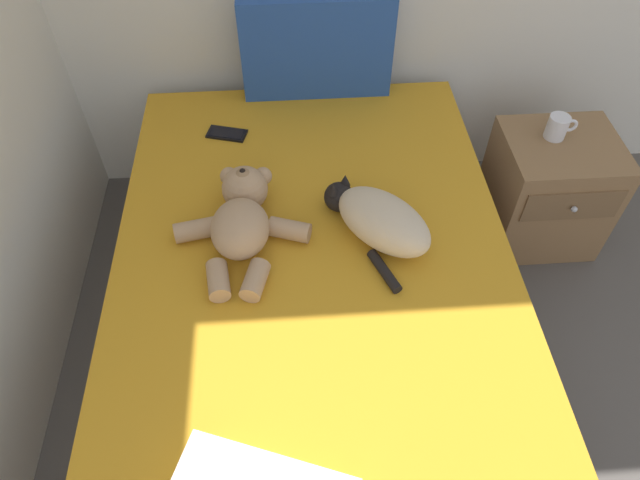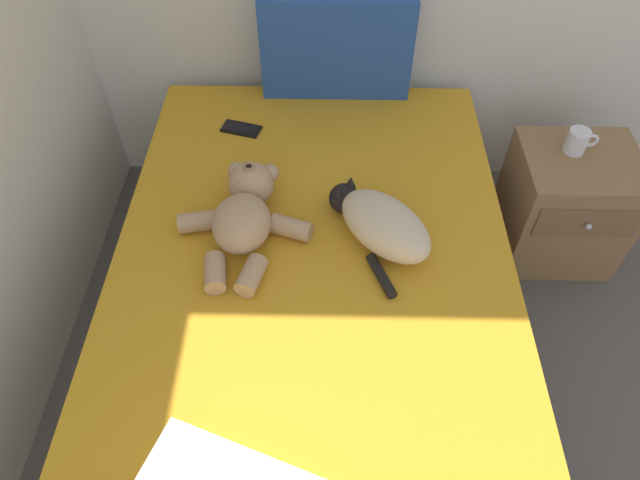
{
  "view_description": "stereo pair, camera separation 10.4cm",
  "coord_description": "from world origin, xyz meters",
  "px_view_note": "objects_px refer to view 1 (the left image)",
  "views": [
    {
      "loc": [
        0.9,
        2.08,
        1.93
      ],
      "look_at": [
        0.98,
        3.23,
        0.59
      ],
      "focal_mm": 31.85,
      "sensor_mm": 36.0,
      "label": 1
    },
    {
      "loc": [
        1.0,
        2.08,
        1.93
      ],
      "look_at": [
        0.98,
        3.23,
        0.59
      ],
      "focal_mm": 31.85,
      "sensor_mm": 36.0,
      "label": 2
    }
  ],
  "objects_px": {
    "patterned_cushion": "(317,47)",
    "cat": "(379,219)",
    "bed": "(316,325)",
    "nightstand": "(547,191)",
    "mug": "(558,127)",
    "teddy_bear": "(242,218)",
    "cell_phone": "(227,134)"
  },
  "relations": [
    {
      "from": "patterned_cushion",
      "to": "mug",
      "type": "relative_size",
      "value": 4.89
    },
    {
      "from": "teddy_bear",
      "to": "nightstand",
      "type": "height_order",
      "value": "teddy_bear"
    },
    {
      "from": "bed",
      "to": "patterned_cushion",
      "type": "height_order",
      "value": "patterned_cushion"
    },
    {
      "from": "patterned_cushion",
      "to": "cat",
      "type": "distance_m",
      "value": 0.82
    },
    {
      "from": "teddy_bear",
      "to": "cell_phone",
      "type": "bearing_deg",
      "value": 98.24
    },
    {
      "from": "patterned_cushion",
      "to": "cat",
      "type": "height_order",
      "value": "patterned_cushion"
    },
    {
      "from": "teddy_bear",
      "to": "nightstand",
      "type": "relative_size",
      "value": 0.99
    },
    {
      "from": "bed",
      "to": "mug",
      "type": "distance_m",
      "value": 1.21
    },
    {
      "from": "teddy_bear",
      "to": "nightstand",
      "type": "distance_m",
      "value": 1.36
    },
    {
      "from": "mug",
      "to": "nightstand",
      "type": "bearing_deg",
      "value": -54.16
    },
    {
      "from": "cell_phone",
      "to": "bed",
      "type": "bearing_deg",
      "value": -67.23
    },
    {
      "from": "bed",
      "to": "mug",
      "type": "xyz_separation_m",
      "value": [
        0.98,
        0.65,
        0.28
      ]
    },
    {
      "from": "bed",
      "to": "mug",
      "type": "bearing_deg",
      "value": 33.56
    },
    {
      "from": "patterned_cushion",
      "to": "cat",
      "type": "xyz_separation_m",
      "value": [
        0.14,
        -0.8,
        -0.13
      ]
    },
    {
      "from": "cat",
      "to": "nightstand",
      "type": "distance_m",
      "value": 0.99
    },
    {
      "from": "patterned_cushion",
      "to": "cell_phone",
      "type": "height_order",
      "value": "patterned_cushion"
    },
    {
      "from": "patterned_cushion",
      "to": "nightstand",
      "type": "xyz_separation_m",
      "value": [
        0.95,
        -0.35,
        -0.5
      ]
    },
    {
      "from": "cat",
      "to": "mug",
      "type": "relative_size",
      "value": 3.52
    },
    {
      "from": "cat",
      "to": "teddy_bear",
      "type": "distance_m",
      "value": 0.43
    },
    {
      "from": "nightstand",
      "to": "mug",
      "type": "xyz_separation_m",
      "value": [
        -0.03,
        0.05,
        0.3
      ]
    },
    {
      "from": "patterned_cushion",
      "to": "cell_phone",
      "type": "bearing_deg",
      "value": -144.79
    },
    {
      "from": "bed",
      "to": "cat",
      "type": "distance_m",
      "value": 0.44
    },
    {
      "from": "nightstand",
      "to": "mug",
      "type": "relative_size",
      "value": 4.22
    },
    {
      "from": "teddy_bear",
      "to": "nightstand",
      "type": "bearing_deg",
      "value": 18.41
    },
    {
      "from": "patterned_cushion",
      "to": "teddy_bear",
      "type": "xyz_separation_m",
      "value": [
        -0.29,
        -0.76,
        -0.13
      ]
    },
    {
      "from": "nightstand",
      "to": "mug",
      "type": "distance_m",
      "value": 0.31
    },
    {
      "from": "bed",
      "to": "patterned_cushion",
      "type": "distance_m",
      "value": 1.07
    },
    {
      "from": "cat",
      "to": "teddy_bear",
      "type": "relative_size",
      "value": 0.85
    },
    {
      "from": "teddy_bear",
      "to": "mug",
      "type": "bearing_deg",
      "value": 20.87
    },
    {
      "from": "teddy_bear",
      "to": "nightstand",
      "type": "xyz_separation_m",
      "value": [
        1.24,
        0.41,
        -0.37
      ]
    },
    {
      "from": "cat",
      "to": "nightstand",
      "type": "relative_size",
      "value": 0.83
    },
    {
      "from": "bed",
      "to": "mug",
      "type": "relative_size",
      "value": 17.1
    }
  ]
}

